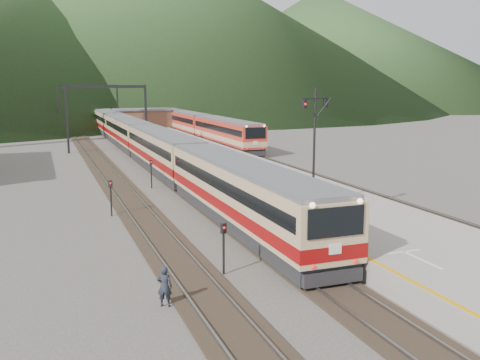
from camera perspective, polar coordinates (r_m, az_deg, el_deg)
name	(u,v)px	position (r m, az deg, el deg)	size (l,w,h in m)	color
track_main	(158,168)	(52.67, -8.75, 1.31)	(2.60, 200.00, 0.23)	black
track_far	(105,171)	(51.90, -14.16, 0.99)	(2.60, 200.00, 0.23)	black
track_second	(266,162)	(56.11, 2.82, 1.96)	(2.60, 200.00, 0.23)	black
platform	(219,163)	(52.12, -2.27, 1.81)	(8.00, 100.00, 1.00)	gray
gantry_near	(107,105)	(66.46, -14.01, 7.74)	(9.55, 0.25, 8.00)	black
gantry_far	(88,100)	(91.33, -15.87, 8.25)	(9.55, 0.25, 8.00)	black
station_shed	(143,118)	(90.59, -10.30, 6.54)	(9.40, 4.40, 3.10)	brown
hill_b	(132,15)	(246.12, -11.41, 16.88)	(220.00, 220.00, 75.00)	#26441D
hill_c	(318,46)	(252.28, 8.30, 13.95)	(160.00, 160.00, 50.00)	#26441D
main_train	(128,132)	(70.40, -11.90, 5.08)	(3.02, 103.63, 3.69)	tan
second_train	(186,123)	(86.56, -5.77, 6.10)	(2.87, 58.90, 3.50)	red
signal_mast	(314,135)	(31.46, 7.94, 4.82)	(2.10, 0.85, 6.88)	black
short_signal_a	(224,241)	(23.01, -1.77, -6.57)	(0.27, 0.24, 2.27)	black
short_signal_b	(151,170)	(42.39, -9.46, 1.06)	(0.25, 0.20, 2.27)	black
short_signal_c	(111,193)	(33.94, -13.62, -1.37)	(0.26, 0.22, 2.27)	black
worker	(165,286)	(20.21, -8.04, -11.17)	(0.56, 0.37, 1.55)	#1F232D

